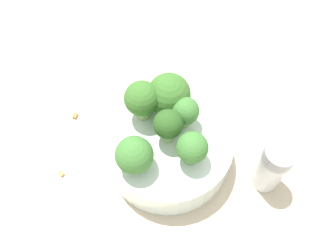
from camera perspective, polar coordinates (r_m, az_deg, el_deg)
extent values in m
plane|color=beige|center=(0.44, 0.00, -5.31)|extent=(3.00, 3.00, 0.00)
cylinder|color=silver|center=(0.42, 0.00, -3.80)|extent=(0.16, 0.16, 0.05)
cylinder|color=#84AD66|center=(0.40, 2.89, 1.26)|extent=(0.02, 0.02, 0.02)
sphere|color=#3D7533|center=(0.39, 3.00, 2.64)|extent=(0.03, 0.03, 0.03)
cylinder|color=#8EB770|center=(0.37, -5.66, -6.20)|extent=(0.02, 0.02, 0.02)
sphere|color=#3D7533|center=(0.36, -5.89, -5.05)|extent=(0.04, 0.04, 0.04)
cylinder|color=#84AD66|center=(0.39, 0.05, -1.14)|extent=(0.02, 0.02, 0.03)
sphere|color=#28511E|center=(0.37, 0.05, 0.36)|extent=(0.03, 0.03, 0.03)
cylinder|color=#7A9E5B|center=(0.38, 4.07, -4.98)|extent=(0.02, 0.02, 0.02)
sphere|color=#3D7533|center=(0.36, 4.24, -3.75)|extent=(0.04, 0.04, 0.04)
cylinder|color=#8EB770|center=(0.41, 0.16, 3.91)|extent=(0.02, 0.02, 0.02)
sphere|color=#386B28|center=(0.40, 0.16, 5.50)|extent=(0.05, 0.05, 0.05)
cylinder|color=#8EB770|center=(0.41, -4.35, 3.01)|extent=(0.02, 0.02, 0.03)
sphere|color=#386B28|center=(0.39, -4.55, 4.79)|extent=(0.04, 0.04, 0.04)
cylinder|color=silver|center=(0.42, 17.29, -7.37)|extent=(0.03, 0.03, 0.06)
cylinder|color=gray|center=(0.38, 18.83, -4.89)|extent=(0.04, 0.04, 0.02)
cube|color=olive|center=(0.49, -15.92, 1.83)|extent=(0.01, 0.01, 0.01)
cube|color=#AD7F4C|center=(0.45, -18.14, -7.81)|extent=(0.01, 0.01, 0.01)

